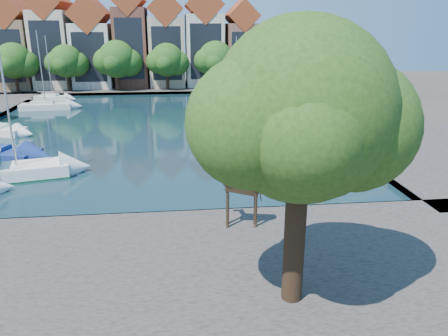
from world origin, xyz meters
name	(u,v)px	position (x,y,z in m)	size (l,w,h in m)	color
ground	(123,221)	(0.00, 0.00, 0.00)	(160.00, 160.00, 0.00)	#38332B
water_basin	(147,128)	(0.00, 24.00, 0.04)	(38.00, 50.00, 0.08)	black
near_quay	(104,286)	(0.00, -7.00, 0.25)	(50.00, 14.00, 0.50)	#49443F
far_quay	(157,87)	(0.00, 56.00, 0.25)	(60.00, 16.00, 0.50)	#49443F
right_quay	(366,121)	(25.00, 24.00, 0.25)	(14.00, 52.00, 0.50)	#49443F
plane_tree	(305,117)	(7.62, -9.01, 7.67)	(8.32, 6.40, 10.62)	#332114
townhouse_west_end	(17,46)	(-23.00, 55.99, 7.36)	(5.44, 9.18, 14.93)	#846548
townhouse_west_mid	(53,41)	(-17.00, 55.99, 8.23)	(5.94, 9.18, 16.79)	beige
townhouse_west_inner	(93,46)	(-10.50, 55.99, 7.35)	(6.43, 9.18, 15.15)	silver
townhouse_center	(131,40)	(-4.00, 55.99, 8.36)	(5.44, 9.18, 16.93)	brown
townhouse_east_inner	(167,43)	(2.00, 55.99, 7.73)	(5.94, 9.18, 15.79)	#C1AB8A
townhouse_east_mid	(204,41)	(8.50, 55.99, 8.10)	(6.43, 9.18, 16.65)	beige
townhouse_east_end	(241,47)	(15.00, 55.99, 7.11)	(5.44, 9.18, 14.43)	brown
far_tree_far_west	(14,62)	(-21.90, 50.49, 5.18)	(7.28, 5.60, 7.68)	#332114
far_tree_west	(67,62)	(-13.91, 50.49, 5.08)	(6.76, 5.20, 7.36)	#332114
far_tree_mid_west	(118,60)	(-5.89, 50.49, 5.29)	(7.80, 6.00, 8.00)	#332114
far_tree_mid_east	(168,61)	(2.10, 50.49, 5.13)	(7.02, 5.40, 7.52)	#332114
far_tree_east	(216,60)	(10.11, 50.49, 5.24)	(7.54, 5.80, 7.84)	#332114
far_tree_far_east	(264,61)	(18.09, 50.49, 5.08)	(6.76, 5.20, 7.36)	#332114
giraffe_statue	(238,185)	(6.29, -2.33, 2.79)	(3.26, 0.65, 4.65)	#3C2D1E
sailboat_left_d	(46,105)	(-13.93, 36.39, 0.67)	(6.63, 2.79, 10.03)	silver
sailboat_left_e	(52,97)	(-15.00, 44.00, 0.59)	(5.35, 2.85, 9.22)	silver
sailboat_right_a	(348,177)	(15.00, 4.14, 0.61)	(5.84, 3.58, 8.80)	silver
sailboat_right_b	(307,142)	(15.00, 13.98, 0.59)	(7.92, 4.94, 9.62)	navy
sailboat_right_c	(253,117)	(12.00, 25.77, 0.62)	(5.53, 2.58, 9.09)	silver
sailboat_right_d	(236,98)	(12.00, 40.02, 0.61)	(5.51, 2.23, 9.14)	white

